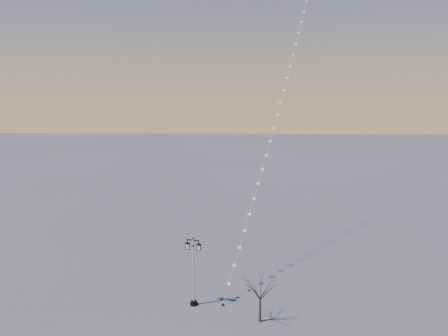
{
  "coord_description": "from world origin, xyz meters",
  "views": [
    {
      "loc": [
        3.39,
        -27.98,
        16.33
      ],
      "look_at": [
        2.45,
        6.19,
        10.19
      ],
      "focal_mm": 31.92,
      "sensor_mm": 36.0,
      "label": 1
    }
  ],
  "objects": [
    {
      "name": "street_lamp",
      "position": [
        0.19,
        1.19,
        3.11
      ],
      "size": [
        1.4,
        0.72,
        5.61
      ],
      "rotation": [
        0.0,
        0.0,
        -0.25
      ],
      "color": "black",
      "rests_on": "ground"
    },
    {
      "name": "bare_tree",
      "position": [
        5.3,
        -1.04,
        2.49
      ],
      "size": [
        2.17,
        2.17,
        3.59
      ],
      "rotation": [
        0.0,
        0.0,
        0.31
      ],
      "color": "#3E2E28",
      "rests_on": "ground"
    },
    {
      "name": "kite_train",
      "position": [
        9.63,
        18.68,
        21.5
      ],
      "size": [
        14.86,
        35.79,
        43.18
      ],
      "rotation": [
        0.0,
        0.0,
        0.17
      ],
      "color": "black",
      "rests_on": "ground"
    },
    {
      "name": "ground",
      "position": [
        0.0,
        0.0,
        0.0
      ],
      "size": [
        300.0,
        300.0,
        0.0
      ],
      "primitive_type": "plane",
      "color": "#555556",
      "rests_on": "ground"
    }
  ]
}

